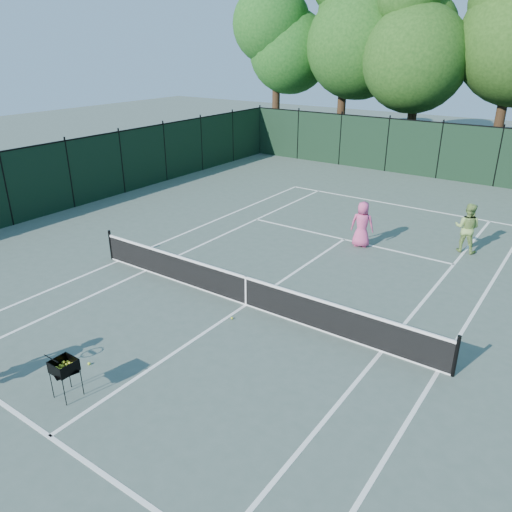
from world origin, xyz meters
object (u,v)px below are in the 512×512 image
Objects in this scene: player_green at (467,228)px; ball_hopper at (64,366)px; loose_ball_midcourt at (232,318)px; player_pink at (362,224)px; loose_ball_near_cart at (89,364)px.

player_green is 14.09m from ball_hopper.
player_green is 9.56m from loose_ball_midcourt.
player_green is at bearing -167.05° from player_pink.
loose_ball_near_cart is at bearing -112.04° from loose_ball_midcourt.
player_green reaches higher than player_pink.
ball_hopper is at bearing 68.09° from player_pink.
player_green is 26.46× the size of loose_ball_near_cart.
player_green is 13.43m from loose_ball_near_cart.
loose_ball_midcourt is (1.45, 3.59, 0.00)m from loose_ball_near_cart.
ball_hopper is at bearing 69.52° from player_green.
player_green is 26.46× the size of loose_ball_midcourt.
player_pink is 25.09× the size of loose_ball_near_cart.
loose_ball_midcourt is (-0.63, -7.00, -0.82)m from player_pink.
player_pink is 0.95× the size of player_green.
player_green is 1.99× the size of ball_hopper.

